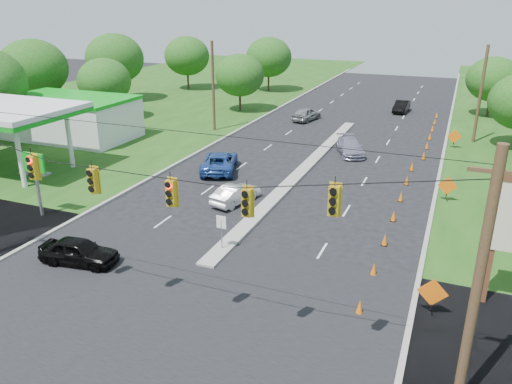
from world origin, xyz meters
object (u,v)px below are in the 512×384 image
at_px(white_sedan, 236,194).
at_px(blue_pickup, 219,162).
at_px(gas_station, 60,116).
at_px(black_sedan, 79,251).

bearing_deg(white_sedan, blue_pickup, -40.36).
bearing_deg(gas_station, blue_pickup, -6.60).
relative_size(black_sedan, blue_pickup, 0.74).
relative_size(white_sedan, blue_pickup, 0.71).
xyz_separation_m(gas_station, blue_pickup, (17.52, -2.03, -1.81)).
height_order(black_sedan, white_sedan, black_sedan).
distance_m(gas_station, white_sedan, 22.90).
xyz_separation_m(black_sedan, white_sedan, (3.97, 10.56, -0.05)).
bearing_deg(white_sedan, gas_station, -5.10).
bearing_deg(black_sedan, gas_station, 35.85).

